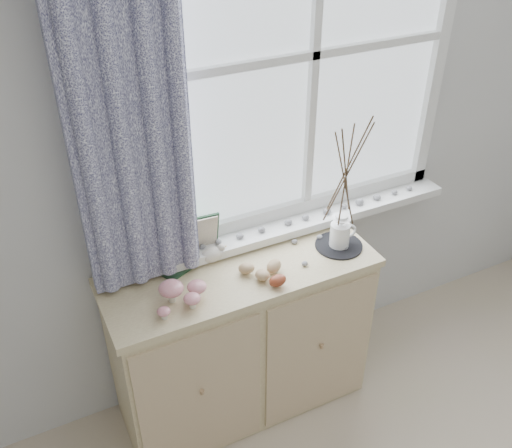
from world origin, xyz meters
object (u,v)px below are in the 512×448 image
Objects in this scene: sideboard at (242,340)px; toadstool_cluster at (181,292)px; botanical_book at (189,244)px; twig_pitcher at (346,171)px.

toadstool_cluster is at bearing -164.66° from sideboard.
twig_pitcher reaches higher than botanical_book.
twig_pitcher reaches higher than sideboard.
toadstool_cluster is 0.84m from twig_pitcher.
sideboard is 3.66× the size of botanical_book.
toadstool_cluster is at bearing -144.06° from botanical_book.
botanical_book is at bearing 60.51° from toadstool_cluster.
toadstool_cluster is (-0.12, -0.20, -0.06)m from botanical_book.
twig_pitcher reaches higher than toadstool_cluster.
botanical_book is 0.73m from twig_pitcher.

